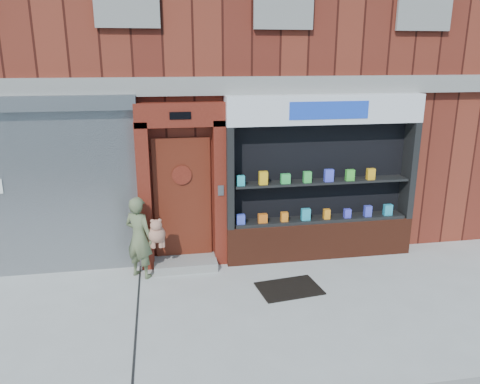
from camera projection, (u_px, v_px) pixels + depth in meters
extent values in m
plane|color=#9E9E99|center=(244.00, 313.00, 6.86)|extent=(80.00, 80.00, 0.00)
cube|color=#581D14|center=(200.00, 40.00, 11.41)|extent=(12.00, 8.00, 8.00)
cube|color=gray|center=(224.00, 86.00, 7.79)|extent=(12.00, 0.16, 0.30)
cube|color=gray|center=(47.00, 195.00, 7.80)|extent=(3.00, 0.10, 2.80)
cube|color=slate|center=(35.00, 103.00, 7.32)|extent=(3.10, 0.30, 0.24)
cube|color=#54170E|center=(145.00, 197.00, 8.02)|extent=(0.22, 0.28, 2.60)
cube|color=#54170E|center=(220.00, 194.00, 8.23)|extent=(0.22, 0.28, 2.60)
cube|color=#54170E|center=(180.00, 114.00, 7.73)|extent=(1.50, 0.28, 0.40)
cube|color=black|center=(180.00, 116.00, 7.59)|extent=(0.35, 0.01, 0.12)
cube|color=#531B0F|center=(183.00, 199.00, 8.26)|extent=(1.00, 0.06, 2.20)
cylinder|color=black|center=(182.00, 175.00, 8.09)|extent=(0.28, 0.02, 0.28)
cylinder|color=#54170E|center=(182.00, 175.00, 8.08)|extent=(0.34, 0.02, 0.34)
cube|color=gray|center=(186.00, 264.00, 8.32)|extent=(1.10, 0.55, 0.15)
cube|color=slate|center=(221.00, 190.00, 8.06)|extent=(0.10, 0.02, 0.18)
cube|color=#582315|center=(319.00, 238.00, 8.75)|extent=(3.50, 0.40, 0.70)
cube|color=black|center=(229.00, 178.00, 8.12)|extent=(0.12, 0.40, 1.80)
cube|color=black|center=(409.00, 170.00, 8.68)|extent=(0.12, 0.40, 1.80)
cube|color=black|center=(319.00, 171.00, 8.57)|extent=(3.30, 0.03, 1.80)
cube|color=black|center=(320.00, 219.00, 8.64)|extent=(3.20, 0.36, 0.06)
cube|color=black|center=(322.00, 182.00, 8.44)|extent=(3.20, 0.36, 0.04)
cube|color=white|center=(325.00, 109.00, 8.08)|extent=(3.50, 0.40, 0.50)
cube|color=#173BB2|center=(329.00, 110.00, 7.88)|extent=(1.40, 0.01, 0.30)
cube|color=blue|center=(241.00, 219.00, 8.29)|extent=(0.15, 0.09, 0.17)
cube|color=orange|center=(263.00, 218.00, 8.35)|extent=(0.16, 0.09, 0.16)
cube|color=orange|center=(284.00, 217.00, 8.42)|extent=(0.12, 0.09, 0.17)
cube|color=teal|center=(306.00, 214.00, 8.48)|extent=(0.16, 0.09, 0.21)
cube|color=orange|center=(327.00, 214.00, 8.55)|extent=(0.11, 0.09, 0.18)
cube|color=#4242E0|center=(347.00, 213.00, 8.62)|extent=(0.12, 0.09, 0.16)
cube|color=#3C44CD|center=(368.00, 211.00, 8.68)|extent=(0.13, 0.09, 0.20)
cube|color=teal|center=(388.00, 210.00, 8.75)|extent=(0.16, 0.09, 0.20)
cube|color=#25B0BB|center=(241.00, 181.00, 8.09)|extent=(0.13, 0.09, 0.18)
cube|color=yellow|center=(263.00, 178.00, 8.15)|extent=(0.15, 0.09, 0.23)
cube|color=green|center=(285.00, 179.00, 8.22)|extent=(0.16, 0.09, 0.17)
cube|color=green|center=(307.00, 177.00, 8.28)|extent=(0.14, 0.09, 0.20)
cube|color=#434CE4|center=(329.00, 175.00, 8.35)|extent=(0.16, 0.09, 0.22)
cube|color=green|center=(350.00, 175.00, 8.42)|extent=(0.15, 0.09, 0.20)
cube|color=#F6A819|center=(371.00, 174.00, 8.48)|extent=(0.14, 0.09, 0.20)
imported|color=#5A6542|center=(139.00, 237.00, 7.83)|extent=(0.62, 0.58, 1.42)
sphere|color=#9F664F|center=(157.00, 234.00, 7.81)|extent=(0.29, 0.29, 0.29)
sphere|color=#9F664F|center=(156.00, 225.00, 7.71)|extent=(0.19, 0.19, 0.19)
sphere|color=#9F664F|center=(152.00, 221.00, 7.68)|extent=(0.07, 0.07, 0.07)
sphere|color=#9F664F|center=(159.00, 221.00, 7.70)|extent=(0.07, 0.07, 0.07)
cylinder|color=#9F664F|center=(151.00, 243.00, 7.83)|extent=(0.07, 0.07, 0.18)
cylinder|color=#9F664F|center=(163.00, 242.00, 7.87)|extent=(0.07, 0.07, 0.18)
cylinder|color=#9F664F|center=(154.00, 243.00, 7.82)|extent=(0.07, 0.07, 0.18)
cylinder|color=#9F664F|center=(161.00, 243.00, 7.84)|extent=(0.07, 0.07, 0.18)
cube|color=black|center=(289.00, 288.00, 7.57)|extent=(1.06, 0.81, 0.02)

